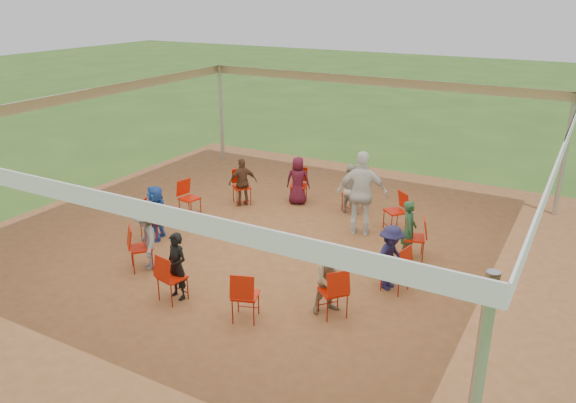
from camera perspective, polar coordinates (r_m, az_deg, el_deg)
The scene contains 27 objects.
ground at distance 12.11m, azimuth -1.03°, elevation -4.72°, with size 80.00×80.00×0.00m, color #32571B.
dirt_patch at distance 12.11m, azimuth -1.03°, elevation -4.69°, with size 13.00×13.00×0.00m, color brown.
tent at distance 11.30m, azimuth -1.10°, elevation 6.22°, with size 10.33×10.33×3.00m.
chair_0 at distance 10.46m, azimuth 10.88°, elevation -6.68°, with size 0.42×0.44×0.90m, color #B61603, non-canonical shape.
chair_1 at distance 11.76m, azimuth 12.71°, elevation -3.64°, with size 0.42×0.44×0.90m, color #B61603, non-canonical shape.
chair_2 at distance 13.05m, azimuth 10.83°, elevation -1.02°, with size 0.42×0.44×0.90m, color #B61603, non-canonical shape.
chair_3 at distance 14.04m, azimuth 6.58°, elevation 0.78°, with size 0.42×0.44×0.90m, color #B61603, non-canonical shape.
chair_4 at distance 14.54m, azimuth 1.08°, elevation 1.62°, with size 0.42×0.44×0.90m, color #B61603, non-canonical shape.
chair_5 at distance 14.46m, azimuth -4.72°, elevation 1.45°, with size 0.42×0.44×0.90m, color #B61603, non-canonical shape.
chair_6 at distance 13.82m, azimuth -9.97°, elevation 0.28°, with size 0.42×0.44×0.90m, color #B61603, non-canonical shape.
chair_7 at distance 12.74m, azimuth -13.70°, elevation -1.81°, with size 0.42×0.44×0.90m, color #B61603, non-canonical shape.
chair_8 at distance 11.41m, azimuth -14.70°, elevation -4.61°, with size 0.42×0.44×0.90m, color #B61603, non-canonical shape.
chair_9 at distance 10.17m, azimuth -11.68°, elevation -7.58°, with size 0.42×0.44×0.90m, color #B61603, non-canonical shape.
chair_10 at distance 9.45m, azimuth -4.36°, elevation -9.50°, with size 0.42×0.44×0.90m, color #B61603, non-canonical shape.
chair_11 at distance 9.56m, azimuth 4.60°, elevation -9.11°, with size 0.42×0.44×0.90m, color #B61603, non-canonical shape.
person_seated_0 at distance 10.43m, azimuth 10.37°, elevation -5.63°, with size 0.80×0.40×1.24m, color #1E1C44.
person_seated_1 at distance 11.68m, azimuth 12.19°, elevation -2.81°, with size 0.45×0.30×1.24m, color #21482A.
person_seated_2 at distance 13.89m, azimuth 6.33°, elevation 1.34°, with size 0.60×0.35×1.24m, color #A09C8F.
person_seated_3 at distance 14.37m, azimuth 1.01°, elevation 2.13°, with size 0.61×0.34×1.24m, color #420F1E.
person_seated_4 at distance 14.29m, azimuth -4.61°, elevation 1.97°, with size 0.73×0.37×1.24m, color #4F3020.
person_seated_5 at distance 12.62m, azimuth -13.26°, elevation -1.10°, with size 1.15×0.43×1.24m, color #2453B4.
person_seated_6 at distance 11.34m, azimuth -14.18°, elevation -3.72°, with size 0.80×0.40×1.24m, color slate.
person_seated_7 at distance 10.15m, azimuth -11.23°, elevation -6.46°, with size 0.45×0.30×1.24m, color black.
person_seated_8 at distance 9.57m, azimuth 4.33°, elevation -7.85°, with size 0.60×0.35×1.24m, color #8E7B57.
standing_person at distance 12.53m, azimuth 7.54°, elevation 0.81°, with size 1.13×0.58×1.93m, color silver.
cable_coil at distance 12.05m, azimuth -1.15°, elevation -4.72°, with size 0.39×0.39×0.03m.
laptop at distance 10.52m, azimuth 9.58°, elevation -5.58°, with size 0.29×0.34×0.20m.
Camera 1 is at (5.53, -9.44, 5.18)m, focal length 35.00 mm.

